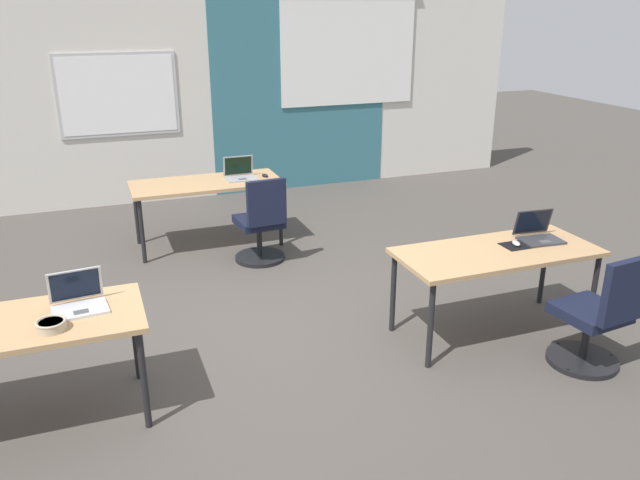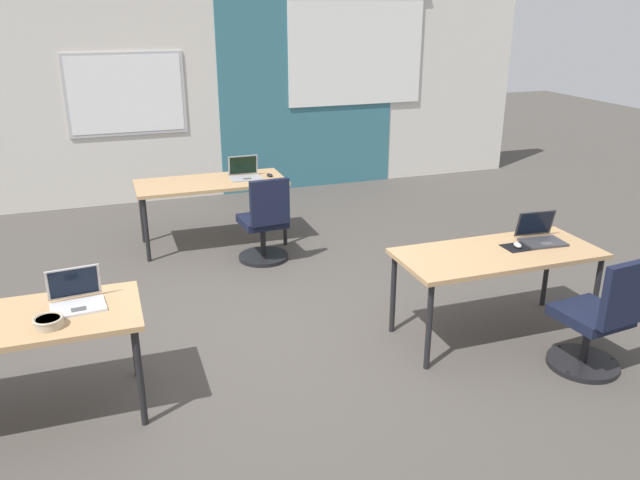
# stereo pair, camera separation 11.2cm
# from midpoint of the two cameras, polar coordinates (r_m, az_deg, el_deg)

# --- Properties ---
(ground_plane) EXTENTS (24.00, 24.00, 0.00)m
(ground_plane) POSITION_cam_midpoint_polar(r_m,az_deg,el_deg) (5.25, -5.71, -8.43)
(ground_plane) COLOR #47423D
(back_wall_assembly) EXTENTS (10.00, 0.27, 2.80)m
(back_wall_assembly) POSITION_cam_midpoint_polar(r_m,az_deg,el_deg) (8.80, -13.03, 12.71)
(back_wall_assembly) COLOR silver
(back_wall_assembly) RESTS_ON ground
(desk_near_left) EXTENTS (1.60, 0.70, 0.72)m
(desk_near_left) POSITION_cam_midpoint_polar(r_m,az_deg,el_deg) (4.34, -26.90, -7.47)
(desk_near_left) COLOR tan
(desk_near_left) RESTS_ON ground
(desk_near_right) EXTENTS (1.60, 0.70, 0.72)m
(desk_near_right) POSITION_cam_midpoint_polar(r_m,az_deg,el_deg) (5.16, 14.98, -1.49)
(desk_near_right) COLOR tan
(desk_near_right) RESTS_ON ground
(desk_far_center) EXTENTS (1.60, 0.70, 0.72)m
(desk_far_center) POSITION_cam_midpoint_polar(r_m,az_deg,el_deg) (7.01, -10.61, 4.68)
(desk_far_center) COLOR tan
(desk_far_center) RESTS_ON ground
(laptop_near_left_inner) EXTENTS (0.36, 0.31, 0.24)m
(laptop_near_left_inner) POSITION_cam_midpoint_polar(r_m,az_deg,el_deg) (4.32, -21.58, -5.12)
(laptop_near_left_inner) COLOR silver
(laptop_near_left_inner) RESTS_ON desk_near_left
(laptop_far_right) EXTENTS (0.33, 0.27, 0.24)m
(laptop_far_right) POSITION_cam_midpoint_polar(r_m,az_deg,el_deg) (7.05, -7.63, 5.89)
(laptop_far_right) COLOR #9E9EA3
(laptop_far_right) RESTS_ON desk_far_center
(mouse_far_right) EXTENTS (0.08, 0.11, 0.03)m
(mouse_far_right) POSITION_cam_midpoint_polar(r_m,az_deg,el_deg) (7.10, -5.42, 5.80)
(mouse_far_right) COLOR black
(mouse_far_right) RESTS_ON desk_far_center
(chair_far_right) EXTENTS (0.52, 0.56, 0.92)m
(chair_far_right) POSITION_cam_midpoint_polar(r_m,az_deg,el_deg) (6.53, -5.79, 1.14)
(chair_far_right) COLOR black
(chair_far_right) RESTS_ON ground
(laptop_near_right_end) EXTENTS (0.35, 0.31, 0.23)m
(laptop_near_right_end) POSITION_cam_midpoint_polar(r_m,az_deg,el_deg) (5.44, 18.45, 0.53)
(laptop_near_right_end) COLOR #333338
(laptop_near_right_end) RESTS_ON desk_near_right
(mousepad_near_right_end) EXTENTS (0.22, 0.19, 0.00)m
(mousepad_near_right_end) POSITION_cam_midpoint_polar(r_m,az_deg,el_deg) (5.26, 16.61, -0.49)
(mousepad_near_right_end) COLOR black
(mousepad_near_right_end) RESTS_ON desk_near_right
(mouse_near_right_end) EXTENTS (0.08, 0.11, 0.03)m
(mouse_near_right_end) POSITION_cam_midpoint_polar(r_m,az_deg,el_deg) (5.26, 16.63, -0.29)
(mouse_near_right_end) COLOR #B2B2B7
(mouse_near_right_end) RESTS_ON mousepad_near_right_end
(chair_near_right_end) EXTENTS (0.52, 0.56, 0.92)m
(chair_near_right_end) POSITION_cam_midpoint_polar(r_m,az_deg,el_deg) (5.01, 23.03, -6.75)
(chair_near_right_end) COLOR black
(chair_near_right_end) RESTS_ON ground
(snack_bowl) EXTENTS (0.18, 0.18, 0.06)m
(snack_bowl) POSITION_cam_midpoint_polar(r_m,az_deg,el_deg) (4.11, -23.73, -6.97)
(snack_bowl) COLOR tan
(snack_bowl) RESTS_ON desk_near_left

